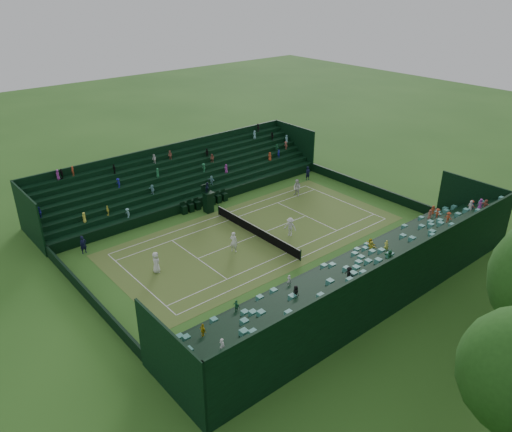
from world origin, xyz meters
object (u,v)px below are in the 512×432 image
object	(u,v)px
tennis_net	(256,231)
player_far_west	(297,188)
player_near_east	(234,242)
umpire_chair	(208,199)
player_near_west	(156,262)
player_far_east	(290,227)

from	to	relation	value
tennis_net	player_far_west	world-z (taller)	player_far_west
tennis_net	player_near_east	world-z (taller)	player_near_east
tennis_net	player_near_east	size ratio (longest dim) A/B	6.13
tennis_net	umpire_chair	distance (m)	7.03
player_near_west	player_far_west	world-z (taller)	player_far_west
tennis_net	player_near_east	bearing A→B (deg)	-73.34
player_far_west	player_far_east	bearing A→B (deg)	-55.37
player_far_east	tennis_net	bearing A→B (deg)	-156.84
umpire_chair	player_near_west	bearing A→B (deg)	-55.78
umpire_chair	tennis_net	bearing A→B (deg)	3.26
umpire_chair	player_far_east	bearing A→B (deg)	17.41
tennis_net	umpire_chair	xyz separation A→B (m)	(-6.96, -0.40, 0.84)
tennis_net	player_near_west	bearing A→B (deg)	-92.23
tennis_net	player_far_east	size ratio (longest dim) A/B	6.54
umpire_chair	player_near_east	distance (m)	8.49
player_near_west	player_near_east	bearing A→B (deg)	-77.59
player_far_west	umpire_chair	bearing A→B (deg)	-113.48
umpire_chair	player_far_east	xyz separation A→B (m)	(8.93, 2.80, -0.47)
player_near_east	tennis_net	bearing A→B (deg)	-101.47
player_near_west	player_far_west	bearing A→B (deg)	-54.89
player_near_west	player_far_west	xyz separation A→B (m)	(-3.78, 19.29, 0.03)
player_far_west	player_far_east	size ratio (longest dim) A/B	1.04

